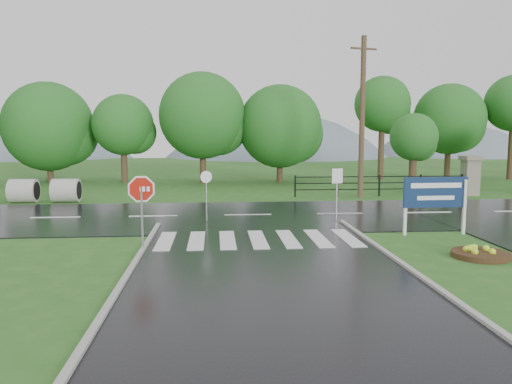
{
  "coord_description": "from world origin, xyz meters",
  "views": [
    {
      "loc": [
        -1.38,
        -10.99,
        3.53
      ],
      "look_at": [
        0.02,
        6.0,
        1.5
      ],
      "focal_mm": 35.0,
      "sensor_mm": 36.0,
      "label": 1
    }
  ],
  "objects": [
    {
      "name": "fence_west",
      "position": [
        7.75,
        16.0,
        0.72
      ],
      "size": [
        9.58,
        0.08,
        1.2
      ],
      "color": "black",
      "rests_on": "ground"
    },
    {
      "name": "estate_billboard",
      "position": [
        6.2,
        5.51,
        1.39
      ],
      "size": [
        2.31,
        0.14,
        2.02
      ],
      "color": "silver",
      "rests_on": "ground"
    },
    {
      "name": "treeline",
      "position": [
        1.0,
        24.0,
        0.0
      ],
      "size": [
        83.2,
        5.2,
        10.0
      ],
      "color": "#1D5D1E",
      "rests_on": "ground"
    },
    {
      "name": "stop_sign",
      "position": [
        -3.55,
        3.78,
        1.7
      ],
      "size": [
        1.07,
        0.18,
        2.43
      ],
      "color": "#939399",
      "rests_on": "ground"
    },
    {
      "name": "pillar_west",
      "position": [
        13.0,
        16.0,
        1.18
      ],
      "size": [
        1.0,
        1.0,
        2.24
      ],
      "color": "gray",
      "rests_on": "ground"
    },
    {
      "name": "curb_left",
      "position": [
        -3.55,
        -4.0,
        0.0
      ],
      "size": [
        0.15,
        24.0,
        0.12
      ],
      "primitive_type": "cube",
      "color": "#A3A39B",
      "rests_on": "ground"
    },
    {
      "name": "main_road",
      "position": [
        0.0,
        10.0,
        0.0
      ],
      "size": [
        90.0,
        8.0,
        0.04
      ],
      "primitive_type": "cube",
      "color": "black",
      "rests_on": "ground"
    },
    {
      "name": "utility_pole_east",
      "position": [
        6.52,
        15.5,
        4.38
      ],
      "size": [
        1.51,
        0.46,
        8.62
      ],
      "color": "#473523",
      "rests_on": "ground"
    },
    {
      "name": "flower_bed",
      "position": [
        6.13,
        2.32,
        0.12
      ],
      "size": [
        1.6,
        1.6,
        0.32
      ],
      "color": "#332111",
      "rests_on": "ground"
    },
    {
      "name": "ground",
      "position": [
        0.0,
        0.0,
        0.0
      ],
      "size": [
        120.0,
        120.0,
        0.0
      ],
      "primitive_type": "plane",
      "color": "#295E1F",
      "rests_on": "ground"
    },
    {
      "name": "entrance_tree_left",
      "position": [
        10.24,
        17.5,
        3.25
      ],
      "size": [
        2.78,
        2.78,
        4.68
      ],
      "color": "#3D2B1C",
      "rests_on": "ground"
    },
    {
      "name": "reg_sign_small",
      "position": [
        3.39,
        8.14,
        1.52
      ],
      "size": [
        0.46,
        0.16,
        2.14
      ],
      "color": "#939399",
      "rests_on": "ground"
    },
    {
      "name": "hills",
      "position": [
        3.49,
        65.0,
        -15.54
      ],
      "size": [
        102.0,
        48.0,
        48.0
      ],
      "color": "slate",
      "rests_on": "ground"
    },
    {
      "name": "crosswalk",
      "position": [
        0.0,
        5.0,
        0.06
      ],
      "size": [
        6.5,
        2.8,
        0.02
      ],
      "color": "silver",
      "rests_on": "ground"
    },
    {
      "name": "reg_sign_round",
      "position": [
        -1.74,
        8.75,
        1.31
      ],
      "size": [
        0.46,
        0.16,
        2.03
      ],
      "color": "#939399",
      "rests_on": "ground"
    }
  ]
}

